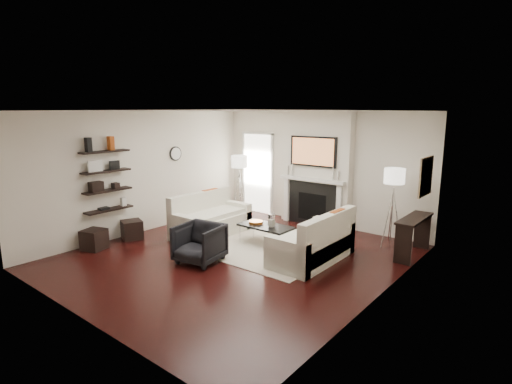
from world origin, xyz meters
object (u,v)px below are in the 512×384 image
Objects in this scene: loveseat_right_base at (312,249)px; ottoman_near at (132,230)px; lamp_right_shade at (395,176)px; coffee_table at (266,226)px; armchair at (200,241)px; lamp_left_shade at (239,162)px; loveseat_left_base at (212,225)px.

loveseat_right_base is 3.91m from ottoman_near.
loveseat_right_base is 2.23m from lamp_right_shade.
coffee_table is 1.42× the size of armchair.
lamp_right_shade is at bearing 36.97° from coffee_table.
loveseat_right_base is 2.33× the size of armchair.
loveseat_right_base is 2.05m from armchair.
armchair is at bearing -61.85° from lamp_left_shade.
lamp_right_shade reaches higher than coffee_table.
lamp_left_shade is 3.90m from lamp_right_shade.
armchair reaches higher than loveseat_left_base.
ottoman_near is at bearing -160.25° from loveseat_right_base.
armchair is at bearing -103.92° from coffee_table.
ottoman_near is (-2.50, -1.46, -0.20)m from coffee_table.
armchair is at bearing -52.29° from loveseat_left_base.
ottoman_near is at bearing 169.37° from armchair.
lamp_left_shade reaches higher than armchair.
lamp_left_shade is (-3.06, 1.49, 1.24)m from loveseat_right_base.
coffee_table is 2.74m from lamp_right_shade.
armchair is at bearing -138.95° from loveseat_right_base.
loveseat_right_base is 4.50× the size of ottoman_near.
loveseat_right_base is at bearing 19.75° from ottoman_near.
loveseat_right_base is at bearing 31.03° from armchair.
loveseat_right_base is at bearing 0.80° from loveseat_left_base.
lamp_right_shade is 1.00× the size of ottoman_near.
lamp_right_shade is (2.02, 1.52, 1.05)m from coffee_table.
loveseat_left_base is at bearing 117.70° from armchair.
ottoman_near is (-1.12, -1.28, -0.01)m from loveseat_left_base.
armchair reaches higher than loveseat_right_base.
coffee_table is at bearing -143.03° from lamp_right_shade.
ottoman_near is at bearing -149.77° from coffee_table.
loveseat_left_base is at bearing 48.81° from ottoman_near.
ottoman_near is (-4.52, -2.98, -1.25)m from lamp_right_shade.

